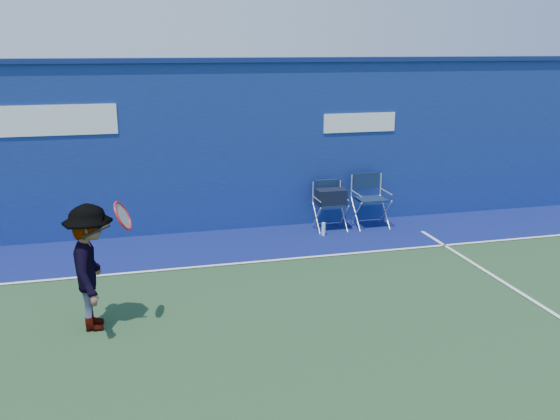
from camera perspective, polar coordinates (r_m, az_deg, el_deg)
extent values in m
plane|color=#244325|center=(6.29, -7.49, -15.99)|extent=(80.00, 80.00, 0.00)
cube|color=navy|center=(10.71, -11.14, 5.68)|extent=(24.00, 0.40, 3.00)
cube|color=navy|center=(10.56, -11.58, 13.93)|extent=(24.00, 0.50, 0.08)
cube|color=white|center=(11.22, 7.68, 8.33)|extent=(1.40, 0.02, 0.35)
cube|color=#0D1756|center=(10.01, -10.32, -3.82)|extent=(24.00, 1.80, 0.01)
cube|color=white|center=(9.16, -9.91, -5.59)|extent=(24.00, 0.06, 0.01)
cube|color=#11213F|center=(10.87, 4.87, 0.55)|extent=(0.47, 0.39, 0.03)
cube|color=silver|center=(11.03, 4.51, 1.82)|extent=(0.53, 0.02, 0.38)
cube|color=#11213F|center=(11.01, 4.52, 2.20)|extent=(0.47, 0.02, 0.27)
cube|color=black|center=(10.80, 4.94, 1.25)|extent=(0.53, 0.31, 0.29)
cube|color=#11213F|center=(11.00, 4.52, 2.40)|extent=(0.38, 0.06, 0.21)
cube|color=#11213F|center=(11.11, 8.75, 1.04)|extent=(0.52, 0.44, 0.03)
cube|color=silver|center=(11.29, 8.29, 2.41)|extent=(0.59, 0.03, 0.43)
cube|color=#11213F|center=(11.27, 8.31, 2.83)|extent=(0.52, 0.03, 0.30)
cylinder|color=silver|center=(10.59, 4.21, -1.86)|extent=(0.07, 0.07, 0.24)
imported|color=#EA4738|center=(7.33, -17.68, -5.30)|extent=(0.57, 0.99, 1.52)
torus|color=#B11719|center=(7.00, -14.90, -0.55)|extent=(0.26, 0.40, 0.35)
cylinder|color=gray|center=(7.00, -14.90, -0.55)|extent=(0.20, 0.33, 0.29)
cylinder|color=black|center=(6.99, -17.29, -1.97)|extent=(0.32, 0.11, 0.17)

